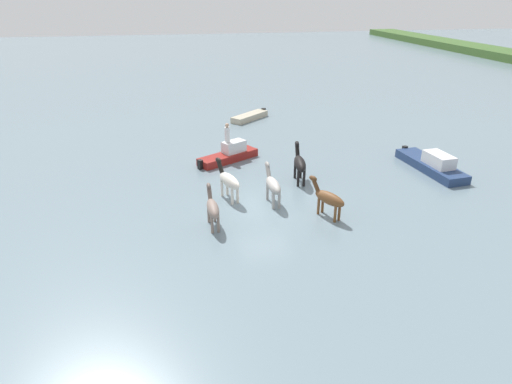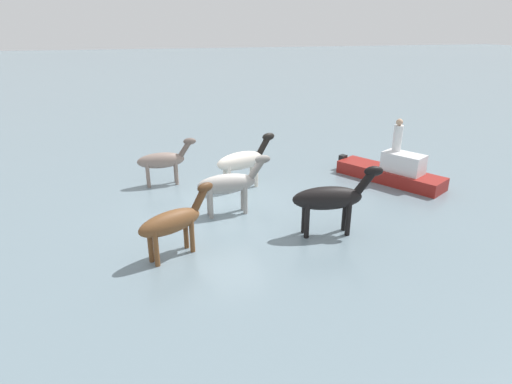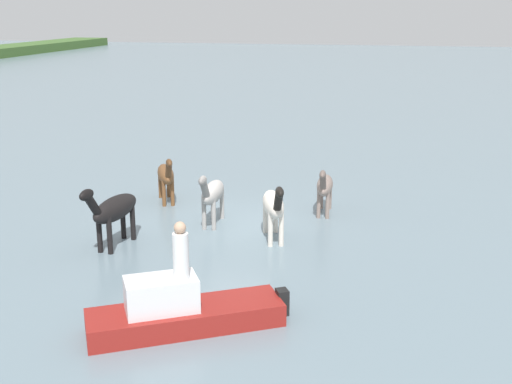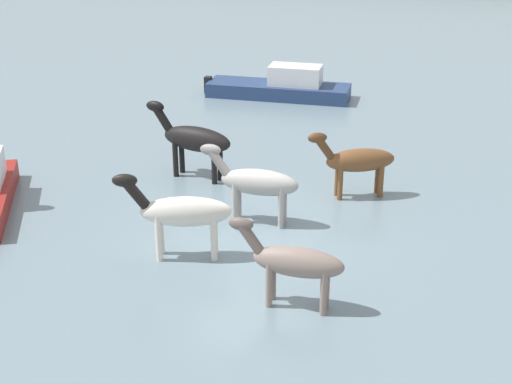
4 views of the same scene
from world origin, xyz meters
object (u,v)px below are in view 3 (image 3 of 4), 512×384
(boat_skiff_near, at_px, (182,315))
(person_spotter_bow, at_px, (181,253))
(horse_rear_stallion, at_px, (166,175))
(horse_gray_outer, at_px, (113,210))
(horse_mid_herd, at_px, (212,193))
(horse_dun_straggler, at_px, (274,205))
(horse_chestnut_trailing, at_px, (325,186))

(boat_skiff_near, height_order, person_spotter_bow, person_spotter_bow)
(horse_rear_stallion, bearing_deg, boat_skiff_near, -5.05)
(horse_gray_outer, height_order, person_spotter_bow, person_spotter_bow)
(boat_skiff_near, bearing_deg, horse_rear_stallion, -97.58)
(horse_mid_herd, distance_m, boat_skiff_near, 6.60)
(horse_dun_straggler, relative_size, horse_chestnut_trailing, 1.11)
(horse_dun_straggler, bearing_deg, person_spotter_bow, -26.55)
(horse_chestnut_trailing, height_order, horse_gray_outer, horse_gray_outer)
(horse_gray_outer, height_order, boat_skiff_near, horse_gray_outer)
(horse_gray_outer, distance_m, boat_skiff_near, 5.30)
(horse_chestnut_trailing, bearing_deg, horse_gray_outer, -53.98)
(horse_chestnut_trailing, bearing_deg, horse_mid_herd, -63.16)
(horse_chestnut_trailing, distance_m, boat_skiff_near, 8.47)
(horse_mid_herd, height_order, person_spotter_bow, person_spotter_bow)
(horse_chestnut_trailing, xyz_separation_m, horse_gray_outer, (-4.19, 5.24, 0.15))
(horse_dun_straggler, xyz_separation_m, horse_chestnut_trailing, (2.70, -1.10, -0.11))
(horse_chestnut_trailing, distance_m, person_spotter_bow, 8.57)
(horse_mid_herd, distance_m, horse_gray_outer, 3.17)
(horse_rear_stallion, distance_m, horse_chestnut_trailing, 5.35)
(horse_chestnut_trailing, bearing_deg, horse_dun_straggler, -24.79)
(horse_rear_stallion, relative_size, horse_gray_outer, 0.84)
(horse_gray_outer, bearing_deg, boat_skiff_near, 47.25)
(person_spotter_bow, bearing_deg, horse_dun_straggler, -7.42)
(horse_dun_straggler, bearing_deg, horse_rear_stallion, -142.55)
(horse_rear_stallion, height_order, horse_chestnut_trailing, horse_rear_stallion)
(horse_mid_herd, bearing_deg, horse_gray_outer, -43.59)
(horse_mid_herd, relative_size, horse_gray_outer, 0.92)
(horse_dun_straggler, height_order, horse_chestnut_trailing, horse_dun_straggler)
(horse_rear_stallion, relative_size, person_spotter_bow, 1.79)
(horse_dun_straggler, relative_size, horse_gray_outer, 0.95)
(horse_chestnut_trailing, xyz_separation_m, boat_skiff_near, (-8.23, 1.89, -0.62))
(horse_rear_stallion, relative_size, horse_chestnut_trailing, 0.98)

